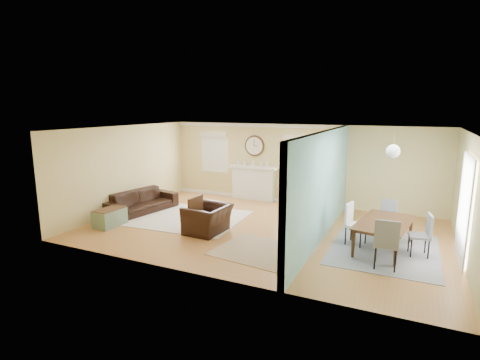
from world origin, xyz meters
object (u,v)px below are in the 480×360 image
Objects in this scene: green_chair at (303,201)px; dining_table at (385,236)px; eames_chair at (208,219)px; sofa at (142,201)px; credenza at (320,210)px.

dining_table is (2.51, -2.22, -0.02)m from green_chair.
dining_table is at bearing 102.29° from eames_chair.
eames_chair is 4.22m from dining_table.
eames_chair reaches higher than sofa.
green_chair reaches higher than sofa.
sofa reaches higher than dining_table.
eames_chair is 3.31m from green_chair.
credenza reaches higher than green_chair.
credenza reaches higher than sofa.
green_chair reaches higher than dining_table.
eames_chair is at bearing 107.39° from dining_table.
credenza is at bearing 63.15° from dining_table.
green_chair is (4.43, 2.05, 0.01)m from sofa.
eames_chair is at bearing 60.43° from green_chair.
sofa is at bearing -102.96° from eames_chair.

